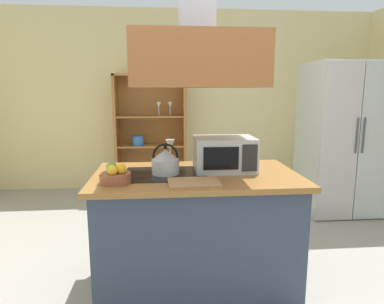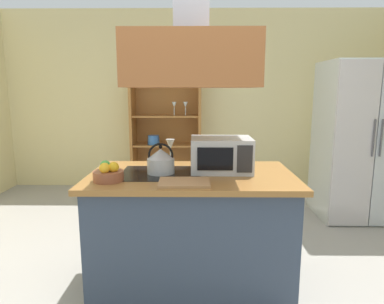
{
  "view_description": "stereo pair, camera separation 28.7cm",
  "coord_description": "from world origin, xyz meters",
  "px_view_note": "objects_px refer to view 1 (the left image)",
  "views": [
    {
      "loc": [
        -0.33,
        -2.34,
        1.52
      ],
      "look_at": [
        -0.07,
        0.48,
        1.0
      ],
      "focal_mm": 31.89,
      "sensor_mm": 36.0,
      "label": 1
    },
    {
      "loc": [
        -0.04,
        -2.35,
        1.52
      ],
      "look_at": [
        -0.07,
        0.48,
        1.0
      ],
      "focal_mm": 31.89,
      "sensor_mm": 36.0,
      "label": 2
    }
  ],
  "objects_px": {
    "microwave": "(224,154)",
    "wine_glass_on_counter": "(170,146)",
    "fruit_bowl": "(115,176)",
    "refrigerator": "(342,139)",
    "dish_cabinet": "(151,140)",
    "kettle": "(165,161)",
    "cutting_board": "(194,182)"
  },
  "relations": [
    {
      "from": "cutting_board",
      "to": "dish_cabinet",
      "type": "bearing_deg",
      "value": 97.26
    },
    {
      "from": "wine_glass_on_counter",
      "to": "refrigerator",
      "type": "bearing_deg",
      "value": 28.08
    },
    {
      "from": "dish_cabinet",
      "to": "kettle",
      "type": "bearing_deg",
      "value": -85.91
    },
    {
      "from": "microwave",
      "to": "fruit_bowl",
      "type": "relative_size",
      "value": 2.2
    },
    {
      "from": "dish_cabinet",
      "to": "microwave",
      "type": "bearing_deg",
      "value": -75.9
    },
    {
      "from": "refrigerator",
      "to": "dish_cabinet",
      "type": "relative_size",
      "value": 1.06
    },
    {
      "from": "refrigerator",
      "to": "fruit_bowl",
      "type": "relative_size",
      "value": 8.83
    },
    {
      "from": "refrigerator",
      "to": "kettle",
      "type": "height_order",
      "value": "refrigerator"
    },
    {
      "from": "dish_cabinet",
      "to": "cutting_board",
      "type": "distance_m",
      "value": 2.96
    },
    {
      "from": "wine_glass_on_counter",
      "to": "kettle",
      "type": "bearing_deg",
      "value": -96.97
    },
    {
      "from": "wine_glass_on_counter",
      "to": "fruit_bowl",
      "type": "bearing_deg",
      "value": -123.26
    },
    {
      "from": "cutting_board",
      "to": "microwave",
      "type": "bearing_deg",
      "value": 53.21
    },
    {
      "from": "dish_cabinet",
      "to": "wine_glass_on_counter",
      "type": "distance_m",
      "value": 2.32
    },
    {
      "from": "kettle",
      "to": "wine_glass_on_counter",
      "type": "distance_m",
      "value": 0.37
    },
    {
      "from": "kettle",
      "to": "microwave",
      "type": "bearing_deg",
      "value": 10.14
    },
    {
      "from": "kettle",
      "to": "wine_glass_on_counter",
      "type": "relative_size",
      "value": 1.11
    },
    {
      "from": "fruit_bowl",
      "to": "kettle",
      "type": "bearing_deg",
      "value": 32.79
    },
    {
      "from": "wine_glass_on_counter",
      "to": "fruit_bowl",
      "type": "xyz_separation_m",
      "value": [
        -0.38,
        -0.58,
        -0.1
      ]
    },
    {
      "from": "dish_cabinet",
      "to": "fruit_bowl",
      "type": "bearing_deg",
      "value": -92.97
    },
    {
      "from": "dish_cabinet",
      "to": "microwave",
      "type": "distance_m",
      "value": 2.66
    },
    {
      "from": "dish_cabinet",
      "to": "refrigerator",
      "type": "bearing_deg",
      "value": -25.59
    },
    {
      "from": "kettle",
      "to": "fruit_bowl",
      "type": "height_order",
      "value": "kettle"
    },
    {
      "from": "refrigerator",
      "to": "kettle",
      "type": "distance_m",
      "value": 2.66
    },
    {
      "from": "fruit_bowl",
      "to": "refrigerator",
      "type": "bearing_deg",
      "value": 34.37
    },
    {
      "from": "cutting_board",
      "to": "microwave",
      "type": "height_order",
      "value": "microwave"
    },
    {
      "from": "microwave",
      "to": "wine_glass_on_counter",
      "type": "bearing_deg",
      "value": 145.24
    },
    {
      "from": "kettle",
      "to": "wine_glass_on_counter",
      "type": "xyz_separation_m",
      "value": [
        0.04,
        0.37,
        0.06
      ]
    },
    {
      "from": "dish_cabinet",
      "to": "fruit_bowl",
      "type": "xyz_separation_m",
      "value": [
        -0.15,
        -2.87,
        0.18
      ]
    },
    {
      "from": "microwave",
      "to": "wine_glass_on_counter",
      "type": "distance_m",
      "value": 0.5
    },
    {
      "from": "refrigerator",
      "to": "kettle",
      "type": "bearing_deg",
      "value": -145.39
    },
    {
      "from": "microwave",
      "to": "fruit_bowl",
      "type": "bearing_deg",
      "value": -159.34
    },
    {
      "from": "refrigerator",
      "to": "fruit_bowl",
      "type": "distance_m",
      "value": 3.07
    }
  ]
}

